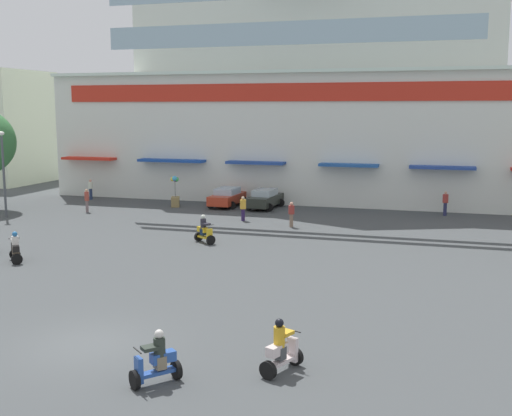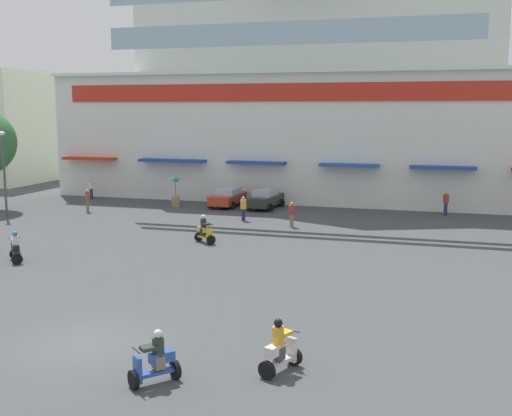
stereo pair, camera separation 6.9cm
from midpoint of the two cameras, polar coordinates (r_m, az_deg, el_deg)
ground_plane at (r=32.45m, az=-2.85°, el=-4.17°), size 128.00×128.00×0.00m
colonial_building at (r=54.72m, az=5.63°, el=10.62°), size 42.13×18.84×20.38m
parked_car_0 at (r=48.04m, az=-2.62°, el=1.00°), size 2.36×4.23×1.43m
parked_car_1 at (r=47.01m, az=0.76°, el=0.84°), size 2.39×4.14×1.43m
scooter_rider_0 at (r=17.74m, az=-9.04°, el=-13.44°), size 1.28×1.37×1.51m
scooter_rider_1 at (r=32.79m, az=-20.82°, el=-3.47°), size 1.27×1.33×1.52m
scooter_rider_4 at (r=18.23m, az=2.18°, el=-12.60°), size 1.02×1.50×1.60m
scooter_rider_5 at (r=35.10m, az=-4.71°, el=-2.09°), size 1.39×1.18×1.58m
pedestrian_0 at (r=46.91m, az=-14.98°, el=0.80°), size 0.41×0.41×1.68m
pedestrian_1 at (r=41.86m, az=-1.22°, el=0.08°), size 0.46×0.46×1.62m
pedestrian_2 at (r=45.73m, az=16.58°, el=0.52°), size 0.42×0.42×1.69m
pedestrian_3 at (r=53.33m, az=-14.65°, el=1.73°), size 0.56×0.56×1.65m
pedestrian_4 at (r=39.69m, az=3.15°, el=-0.44°), size 0.54×0.54×1.58m
streetlamp_near at (r=46.18m, az=-21.76°, el=3.47°), size 0.40×0.40×5.83m
balloon_vendor_cart at (r=48.24m, az=-7.29°, el=1.22°), size 0.88×1.06×2.34m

